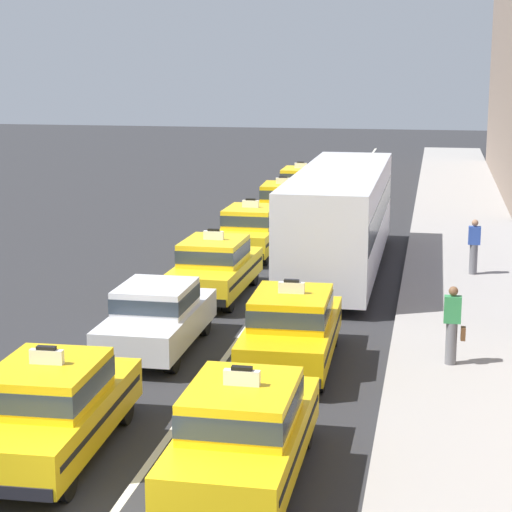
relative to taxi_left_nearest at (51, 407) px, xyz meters
name	(u,v)px	position (x,y,z in m)	size (l,w,h in m)	color
lane_stripe_left_right	(298,257)	(1.67, 16.83, -0.87)	(0.14, 80.00, 0.01)	silver
sidewalk_curb	(473,299)	(7.27, 11.83, -0.80)	(4.00, 90.00, 0.15)	#9E9993
taxi_left_nearest	(51,407)	(0.00, 0.00, 0.00)	(1.96, 4.62, 1.96)	black
sedan_left_second	(157,315)	(0.04, 5.89, -0.03)	(1.78, 4.31, 1.58)	black
taxi_left_third	(215,266)	(0.17, 10.99, 0.00)	(1.89, 4.59, 1.96)	black
taxi_left_fourth	(251,230)	(0.05, 16.82, 0.00)	(1.86, 4.58, 1.96)	black
taxi_left_fifth	(283,203)	(0.14, 23.04, 0.00)	(2.00, 4.63, 1.96)	black
taxi_left_sixth	(301,185)	(0.05, 28.61, 0.00)	(1.87, 4.58, 1.96)	black
taxi_right_nearest	(243,431)	(3.34, -0.40, 0.00)	(1.82, 4.56, 1.96)	black
taxi_right_second	(292,327)	(3.21, 5.42, 0.00)	(1.92, 4.60, 1.96)	black
bus_right_third	(341,215)	(3.29, 14.77, 0.94)	(2.56, 11.21, 3.22)	black
pedestrian_mid_block	(474,247)	(7.35, 14.63, 0.12)	(0.36, 0.24, 1.68)	slate
pedestrian_by_storefront	(452,325)	(6.60, 5.77, 0.13)	(0.47, 0.24, 1.70)	slate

